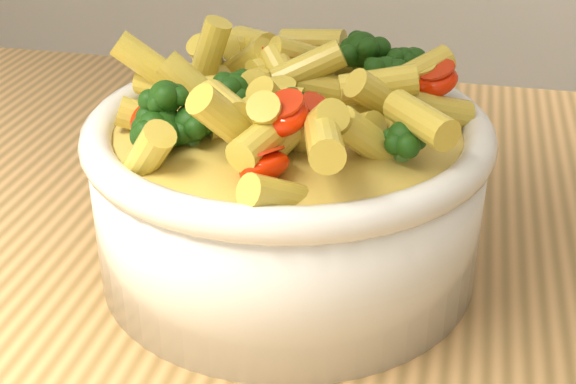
# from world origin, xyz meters

# --- Properties ---
(serving_bowl) EXTENTS (0.23, 0.23, 0.10)m
(serving_bowl) POSITION_xyz_m (-0.11, 0.06, 0.95)
(serving_bowl) COLOR white
(serving_bowl) RESTS_ON table
(pasta_salad) EXTENTS (0.19, 0.19, 0.04)m
(pasta_salad) POSITION_xyz_m (-0.11, 0.06, 1.01)
(pasta_salad) COLOR #EACB4A
(pasta_salad) RESTS_ON serving_bowl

